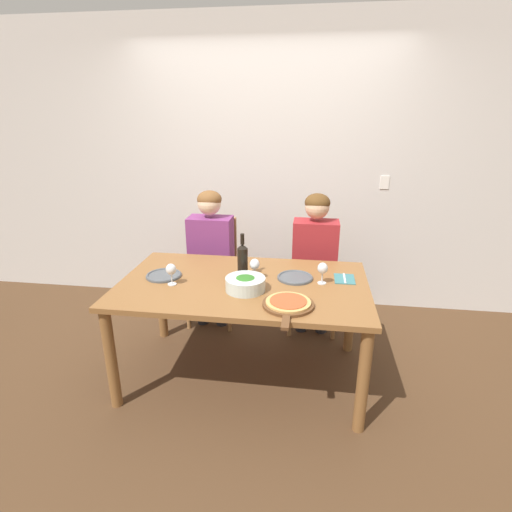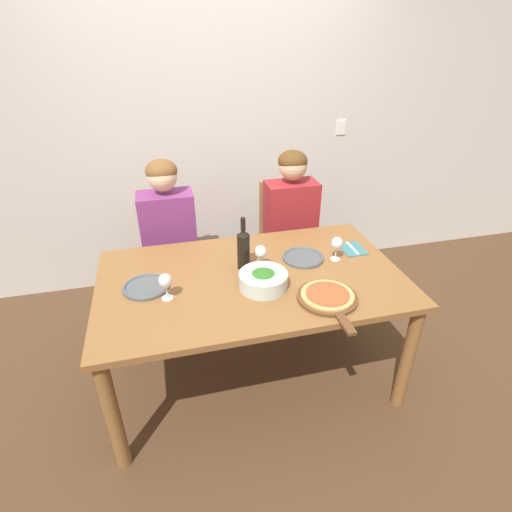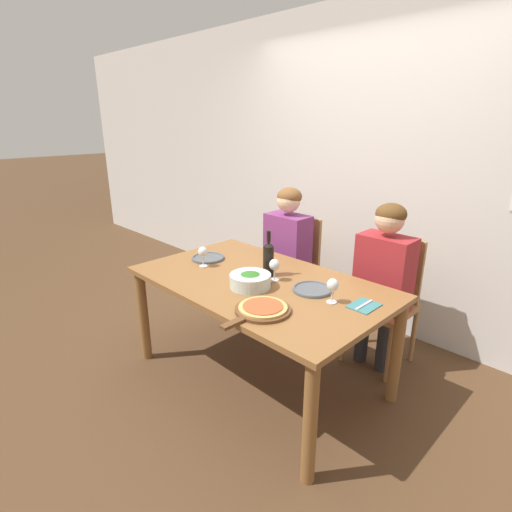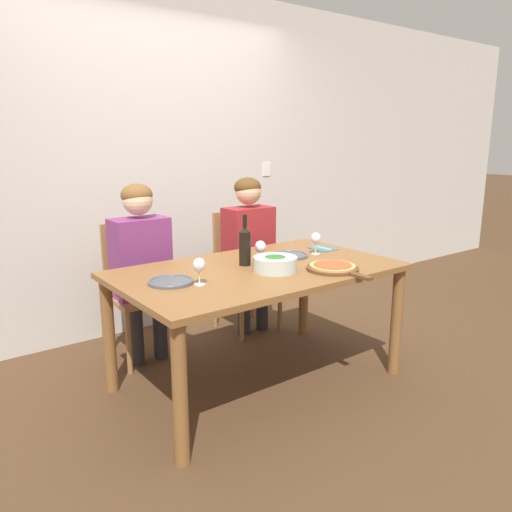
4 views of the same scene
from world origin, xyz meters
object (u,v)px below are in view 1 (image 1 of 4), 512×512
object	(u,v)px
chair_left	(214,266)
fork_on_napkin	(344,279)
person_woman	(211,246)
pizza_on_board	(288,304)
wine_glass_left	(171,270)
broccoli_bowl	(245,284)
wine_bottle	(243,260)
dinner_plate_right	(295,277)
chair_right	(314,271)
wine_glass_centre	(255,265)
dinner_plate_left	(164,275)
person_man	(315,251)
wine_glass_right	(323,269)

from	to	relation	value
chair_left	fork_on_napkin	distance (m)	1.35
person_woman	pizza_on_board	bearing A→B (deg)	-54.81
wine_glass_left	fork_on_napkin	distance (m)	1.20
person_woman	fork_on_napkin	world-z (taller)	person_woman
broccoli_bowl	pizza_on_board	distance (m)	0.35
wine_bottle	fork_on_napkin	xyz separation A→B (m)	(0.72, 0.05, -0.12)
dinner_plate_right	pizza_on_board	bearing A→B (deg)	-92.77
chair_right	pizza_on_board	world-z (taller)	chair_right
wine_glass_centre	pizza_on_board	bearing A→B (deg)	-55.82
chair_right	dinner_plate_left	bearing A→B (deg)	-141.75
chair_right	person_man	distance (m)	0.26
broccoli_bowl	wine_glass_left	world-z (taller)	wine_glass_left
person_man	wine_bottle	world-z (taller)	person_man
chair_right	fork_on_napkin	bearing A→B (deg)	-73.87
person_man	wine_glass_right	bearing A→B (deg)	-86.08
person_woman	wine_bottle	xyz separation A→B (m)	(0.40, -0.65, 0.14)
person_man	person_woman	bearing A→B (deg)	180.00
wine_glass_right	wine_glass_centre	distance (m)	0.47
person_man	wine_glass_centre	xyz separation A→B (m)	(-0.42, -0.69, 0.11)
fork_on_napkin	wine_glass_centre	bearing A→B (deg)	-172.36
person_man	chair_right	bearing A→B (deg)	90.00
chair_right	person_man	bearing A→B (deg)	-90.00
dinner_plate_left	fork_on_napkin	distance (m)	1.28
chair_left	broccoli_bowl	bearing A→B (deg)	-65.07
pizza_on_board	fork_on_napkin	xyz separation A→B (m)	(0.37, 0.47, -0.01)
chair_left	wine_glass_centre	bearing A→B (deg)	-58.29
dinner_plate_left	chair_left	bearing A→B (deg)	79.44
person_man	dinner_plate_left	distance (m)	1.30
dinner_plate_left	wine_glass_left	bearing A→B (deg)	-50.28
wine_bottle	wine_glass_left	xyz separation A→B (m)	(-0.45, -0.21, -0.02)
chair_left	chair_right	world-z (taller)	same
chair_left	person_woman	distance (m)	0.26
dinner_plate_right	wine_glass_right	size ratio (longest dim) A/B	1.67
chair_right	wine_glass_centre	bearing A→B (deg)	-117.68
pizza_on_board	fork_on_napkin	world-z (taller)	pizza_on_board
wine_glass_left	wine_glass_right	size ratio (longest dim) A/B	1.00
wine_bottle	fork_on_napkin	size ratio (longest dim) A/B	1.77
chair_left	chair_right	bearing A→B (deg)	0.00
person_man	wine_glass_right	xyz separation A→B (m)	(0.05, -0.70, 0.11)
wine_bottle	wine_glass_centre	world-z (taller)	wine_bottle
chair_right	wine_glass_left	bearing A→B (deg)	-134.79
broccoli_bowl	wine_glass_left	bearing A→B (deg)	178.14
chair_right	wine_bottle	xyz separation A→B (m)	(-0.51, -0.76, 0.37)
fork_on_napkin	chair_left	bearing A→B (deg)	147.44
fork_on_napkin	broccoli_bowl	bearing A→B (deg)	-157.55
dinner_plate_left	fork_on_napkin	size ratio (longest dim) A/B	1.40
dinner_plate_left	fork_on_napkin	world-z (taller)	dinner_plate_left
person_man	wine_glass_centre	distance (m)	0.81
dinner_plate_left	fork_on_napkin	xyz separation A→B (m)	(1.28, 0.13, -0.01)
wine_glass_left	wine_glass_centre	xyz separation A→B (m)	(0.55, 0.17, 0.00)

